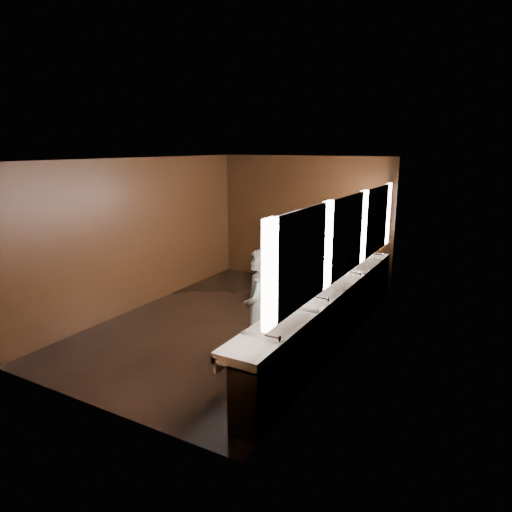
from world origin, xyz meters
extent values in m
plane|color=black|center=(0.00, 0.00, 0.00)|extent=(6.00, 6.00, 0.00)
cube|color=#2D2D2B|center=(0.00, 0.00, 2.80)|extent=(4.00, 6.00, 0.02)
cube|color=black|center=(0.00, 3.00, 1.40)|extent=(4.00, 0.02, 2.80)
cube|color=black|center=(0.00, -3.00, 1.40)|extent=(4.00, 0.02, 2.80)
cube|color=black|center=(-2.00, 0.00, 1.40)|extent=(0.02, 6.00, 2.80)
cube|color=black|center=(2.00, 0.00, 1.40)|extent=(0.02, 6.00, 2.80)
cube|color=black|center=(1.82, 0.00, 0.40)|extent=(0.36, 5.40, 0.81)
cube|color=silver|center=(1.73, 0.00, 0.85)|extent=(0.55, 5.40, 0.12)
cube|color=silver|center=(1.48, 0.00, 0.77)|extent=(0.06, 5.40, 0.18)
cylinder|color=silver|center=(1.91, -2.20, 0.99)|extent=(0.18, 0.04, 0.04)
cylinder|color=silver|center=(1.91, -0.73, 0.99)|extent=(0.18, 0.04, 0.04)
cylinder|color=silver|center=(1.91, 0.73, 0.99)|extent=(0.18, 0.04, 0.04)
cylinder|color=silver|center=(1.91, 2.20, 0.99)|extent=(0.18, 0.04, 0.04)
cube|color=white|center=(1.97, -2.40, 1.75)|extent=(0.06, 0.22, 1.15)
cube|color=white|center=(1.99, -1.60, 1.75)|extent=(0.03, 1.32, 1.15)
cube|color=white|center=(1.97, -0.80, 1.75)|extent=(0.06, 0.23, 1.15)
cube|color=white|center=(1.99, 0.00, 1.75)|extent=(0.03, 1.32, 1.15)
cube|color=white|center=(1.97, 0.80, 1.75)|extent=(0.06, 0.23, 1.15)
cube|color=white|center=(1.99, 1.60, 1.75)|extent=(0.03, 1.32, 1.15)
cube|color=white|center=(1.97, 2.40, 1.75)|extent=(0.06, 0.22, 1.15)
imported|color=#99C7E5|center=(1.20, -1.22, 0.85)|extent=(0.59, 0.72, 1.69)
cylinder|color=black|center=(1.58, -1.66, 0.30)|extent=(0.49, 0.49, 0.61)
camera|label=1|loc=(4.00, -6.28, 3.00)|focal=32.00mm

